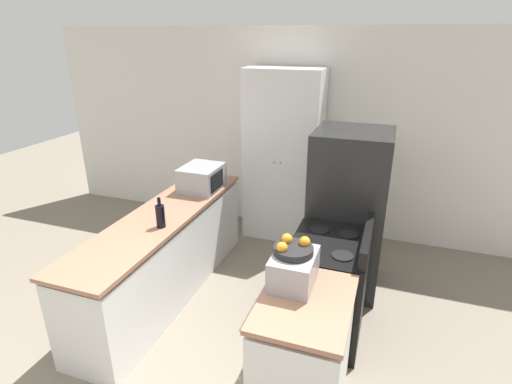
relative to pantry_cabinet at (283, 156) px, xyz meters
name	(u,v)px	position (x,y,z in m)	size (l,w,h in m)	color
wall_back	(295,133)	(0.06, 0.31, 0.23)	(7.00, 0.06, 2.60)	silver
counter_left	(165,255)	(-0.74, -1.67, -0.64)	(0.60, 2.51, 0.89)	silver
counter_right	(303,355)	(0.87, -2.52, -0.64)	(0.60, 0.82, 0.89)	silver
pantry_cabinet	(283,156)	(0.00, 0.00, 0.00)	(0.93, 0.55, 2.14)	silver
stove	(327,287)	(0.89, -1.69, -0.62)	(0.66, 0.79, 1.05)	black
refrigerator	(348,212)	(0.93, -0.89, -0.24)	(0.76, 0.73, 1.67)	black
microwave	(202,178)	(-0.67, -0.93, -0.05)	(0.41, 0.48, 0.27)	#939399
wine_bottle	(160,216)	(-0.60, -1.90, -0.07)	(0.08, 0.08, 0.28)	black
toaster_oven	(293,269)	(0.74, -2.36, -0.07)	(0.29, 0.39, 0.23)	#939399
fruit_bowl	(293,248)	(0.72, -2.34, 0.08)	(0.27, 0.27, 0.11)	black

